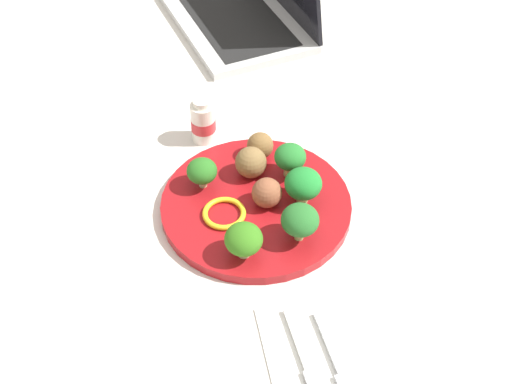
# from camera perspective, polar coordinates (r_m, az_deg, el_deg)

# --- Properties ---
(ground_plane) EXTENTS (4.00, 4.00, 0.00)m
(ground_plane) POSITION_cam_1_polar(r_m,az_deg,el_deg) (0.98, 0.00, -1.48)
(ground_plane) COLOR silver
(plate) EXTENTS (0.28, 0.28, 0.02)m
(plate) POSITION_cam_1_polar(r_m,az_deg,el_deg) (0.97, 0.00, -1.16)
(plate) COLOR maroon
(plate) RESTS_ON ground_plane
(broccoli_floret_center) EXTENTS (0.05, 0.05, 0.06)m
(broccoli_floret_center) POSITION_cam_1_polar(r_m,az_deg,el_deg) (0.90, 3.81, -2.45)
(broccoli_floret_center) COLOR #A0C16A
(broccoli_floret_center) RESTS_ON plate
(broccoli_floret_far_rim) EXTENTS (0.05, 0.05, 0.06)m
(broccoli_floret_far_rim) POSITION_cam_1_polar(r_m,az_deg,el_deg) (0.99, 2.96, 2.97)
(broccoli_floret_far_rim) COLOR #A6CE73
(broccoli_floret_far_rim) RESTS_ON plate
(broccoli_floret_back_right) EXTENTS (0.05, 0.05, 0.06)m
(broccoli_floret_back_right) POSITION_cam_1_polar(r_m,az_deg,el_deg) (0.95, 4.09, 0.69)
(broccoli_floret_back_right) COLOR #93CB71
(broccoli_floret_back_right) RESTS_ON plate
(broccoli_floret_near_rim) EXTENTS (0.05, 0.05, 0.05)m
(broccoli_floret_near_rim) POSITION_cam_1_polar(r_m,az_deg,el_deg) (0.97, -4.68, 1.80)
(broccoli_floret_near_rim) COLOR #ACBA80
(broccoli_floret_near_rim) RESTS_ON plate
(broccoli_floret_front_left) EXTENTS (0.05, 0.05, 0.05)m
(broccoli_floret_front_left) POSITION_cam_1_polar(r_m,az_deg,el_deg) (0.88, -1.07, -4.11)
(broccoli_floret_front_left) COLOR #AAC87F
(broccoli_floret_front_left) RESTS_ON plate
(meatball_back_left) EXTENTS (0.04, 0.04, 0.04)m
(meatball_back_left) POSITION_cam_1_polar(r_m,az_deg,el_deg) (1.03, 0.36, 4.03)
(meatball_back_left) COLOR brown
(meatball_back_left) RESTS_ON plate
(meatball_mid_right) EXTENTS (0.05, 0.05, 0.05)m
(meatball_mid_right) POSITION_cam_1_polar(r_m,az_deg,el_deg) (0.99, -0.44, 2.57)
(meatball_mid_right) COLOR brown
(meatball_mid_right) RESTS_ON plate
(meatball_mid_left) EXTENTS (0.04, 0.04, 0.04)m
(meatball_mid_left) POSITION_cam_1_polar(r_m,az_deg,el_deg) (0.95, 0.94, -0.07)
(meatball_mid_left) COLOR brown
(meatball_mid_left) RESTS_ON plate
(pepper_ring_back_left) EXTENTS (0.07, 0.07, 0.01)m
(pepper_ring_back_left) POSITION_cam_1_polar(r_m,az_deg,el_deg) (0.95, -2.76, -1.85)
(pepper_ring_back_left) COLOR yellow
(pepper_ring_back_left) RESTS_ON plate
(napkin) EXTENTS (0.18, 0.13, 0.01)m
(napkin) POSITION_cam_1_polar(r_m,az_deg,el_deg) (0.83, 5.48, -13.99)
(napkin) COLOR white
(napkin) RESTS_ON ground_plane
(fork) EXTENTS (0.12, 0.02, 0.01)m
(fork) POSITION_cam_1_polar(r_m,az_deg,el_deg) (0.83, 6.93, -14.01)
(fork) COLOR silver
(fork) RESTS_ON napkin
(knife) EXTENTS (0.15, 0.02, 0.01)m
(knife) POSITION_cam_1_polar(r_m,az_deg,el_deg) (0.82, 4.42, -14.47)
(knife) COLOR white
(knife) RESTS_ON napkin
(yogurt_bottle) EXTENTS (0.04, 0.04, 0.08)m
(yogurt_bottle) POSITION_cam_1_polar(r_m,az_deg,el_deg) (1.08, -4.57, 6.06)
(yogurt_bottle) COLOR white
(yogurt_bottle) RESTS_ON ground_plane
(laptop) EXTENTS (0.35, 0.26, 0.21)m
(laptop) POSITION_cam_1_polar(r_m,az_deg,el_deg) (1.37, -0.62, 15.82)
(laptop) COLOR silver
(laptop) RESTS_ON ground_plane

